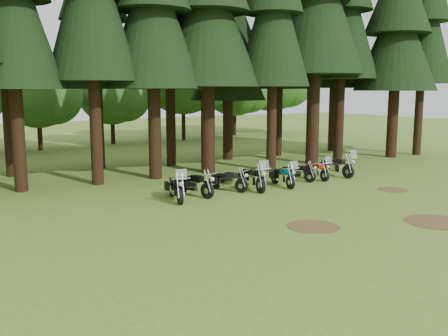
# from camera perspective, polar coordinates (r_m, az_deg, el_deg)

# --- Properties ---
(ground) EXTENTS (120.00, 120.00, 0.00)m
(ground) POSITION_cam_1_polar(r_m,az_deg,el_deg) (20.67, 12.25, -4.06)
(ground) COLOR #4A6A28
(ground) RESTS_ON ground
(pine_front_9) EXTENTS (5.44, 5.44, 15.89)m
(pine_front_9) POSITION_cam_1_polar(r_m,az_deg,el_deg) (36.22, 19.29, 16.29)
(pine_front_9) COLOR black
(pine_front_9) RESTS_ON ground
(pine_front_10) EXTENTS (4.25, 4.25, 17.69)m
(pine_front_10) POSITION_cam_1_polar(r_m,az_deg,el_deg) (38.34, 22.04, 17.34)
(pine_front_10) COLOR black
(pine_front_10) RESTS_ON ground
(pine_back_3) EXTENTS (4.35, 4.35, 16.20)m
(pine_back_3) POSITION_cam_1_polar(r_m,az_deg,el_deg) (30.77, -6.33, 18.47)
(pine_back_3) COLOR black
(pine_back_3) RESTS_ON ground
(pine_back_4) EXTENTS (4.94, 4.94, 13.78)m
(pine_back_4) POSITION_cam_1_polar(r_m,az_deg,el_deg) (33.11, 0.45, 15.31)
(pine_back_4) COLOR black
(pine_back_4) RESTS_ON ground
(pine_back_5) EXTENTS (3.94, 3.94, 16.33)m
(pine_back_5) POSITION_cam_1_polar(r_m,az_deg,el_deg) (35.44, 6.46, 17.32)
(pine_back_5) COLOR black
(pine_back_5) RESTS_ON ground
(pine_back_6) EXTENTS (4.59, 4.59, 16.58)m
(pine_back_6) POSITION_cam_1_polar(r_m,az_deg,el_deg) (39.02, 12.69, 16.61)
(pine_back_6) COLOR black
(pine_back_6) RESTS_ON ground
(decid_3) EXTENTS (6.12, 5.95, 7.65)m
(decid_3) POSITION_cam_1_polar(r_m,az_deg,el_deg) (40.19, -20.10, 8.31)
(decid_3) COLOR black
(decid_3) RESTS_ON ground
(decid_4) EXTENTS (5.93, 5.76, 7.41)m
(decid_4) POSITION_cam_1_polar(r_m,az_deg,el_deg) (43.30, -12.32, 8.46)
(decid_4) COLOR black
(decid_4) RESTS_ON ground
(decid_5) EXTENTS (8.45, 8.21, 10.56)m
(decid_5) POSITION_cam_1_polar(r_m,az_deg,el_deg) (45.74, -4.15, 10.99)
(decid_5) COLOR black
(decid_5) RESTS_ON ground
(decid_6) EXTENTS (7.06, 6.86, 8.82)m
(decid_6) POSITION_cam_1_polar(r_m,az_deg,el_deg) (50.39, 1.67, 9.65)
(decid_6) COLOR black
(decid_6) RESTS_ON ground
(decid_7) EXTENTS (8.44, 8.20, 10.55)m
(decid_7) POSITION_cam_1_polar(r_m,az_deg,el_deg) (53.10, 5.89, 10.67)
(decid_7) COLOR black
(decid_7) RESTS_ON ground
(dirt_patch_0) EXTENTS (1.80, 1.80, 0.01)m
(dirt_patch_0) POSITION_cam_1_polar(r_m,az_deg,el_deg) (17.23, 10.16, -6.60)
(dirt_patch_0) COLOR #4C3D1E
(dirt_patch_0) RESTS_ON ground
(dirt_patch_1) EXTENTS (1.40, 1.40, 0.01)m
(dirt_patch_1) POSITION_cam_1_polar(r_m,az_deg,el_deg) (24.37, 18.71, -2.36)
(dirt_patch_1) COLOR #4C3D1E
(dirt_patch_1) RESTS_ON ground
(dirt_patch_2) EXTENTS (2.20, 2.20, 0.01)m
(dirt_patch_2) POSITION_cam_1_polar(r_m,az_deg,el_deg) (19.06, 23.14, -5.68)
(dirt_patch_2) COLOR #4C3D1E
(dirt_patch_2) RESTS_ON ground
(motorcycle_0) EXTENTS (0.99, 2.35, 1.50)m
(motorcycle_0) POSITION_cam_1_polar(r_m,az_deg,el_deg) (20.88, -5.50, -2.37)
(motorcycle_0) COLOR black
(motorcycle_0) RESTS_ON ground
(motorcycle_1) EXTENTS (0.72, 2.24, 0.93)m
(motorcycle_1) POSITION_cam_1_polar(r_m,az_deg,el_deg) (21.69, -3.48, -1.99)
(motorcycle_1) COLOR black
(motorcycle_1) RESTS_ON ground
(motorcycle_2) EXTENTS (0.88, 2.03, 0.86)m
(motorcycle_2) POSITION_cam_1_polar(r_m,az_deg,el_deg) (22.77, 0.41, -1.54)
(motorcycle_2) COLOR black
(motorcycle_2) RESTS_ON ground
(motorcycle_3) EXTENTS (0.77, 2.43, 1.53)m
(motorcycle_3) POSITION_cam_1_polar(r_m,az_deg,el_deg) (23.02, 3.29, -1.25)
(motorcycle_3) COLOR black
(motorcycle_3) RESTS_ON ground
(motorcycle_4) EXTENTS (0.70, 2.18, 1.37)m
(motorcycle_4) POSITION_cam_1_polar(r_m,az_deg,el_deg) (23.98, 6.72, -1.02)
(motorcycle_4) COLOR black
(motorcycle_4) RESTS_ON ground
(motorcycle_5) EXTENTS (0.82, 1.90, 0.81)m
(motorcycle_5) POSITION_cam_1_polar(r_m,az_deg,el_deg) (25.48, 8.37, -0.57)
(motorcycle_5) COLOR black
(motorcycle_5) RESTS_ON ground
(motorcycle_6) EXTENTS (0.56, 2.09, 1.31)m
(motorcycle_6) POSITION_cam_1_polar(r_m,az_deg,el_deg) (26.16, 10.51, -0.32)
(motorcycle_6) COLOR black
(motorcycle_6) RESTS_ON ground
(motorcycle_7) EXTENTS (0.45, 2.40, 1.51)m
(motorcycle_7) POSITION_cam_1_polar(r_m,az_deg,el_deg) (27.29, 12.71, 0.13)
(motorcycle_7) COLOR black
(motorcycle_7) RESTS_ON ground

